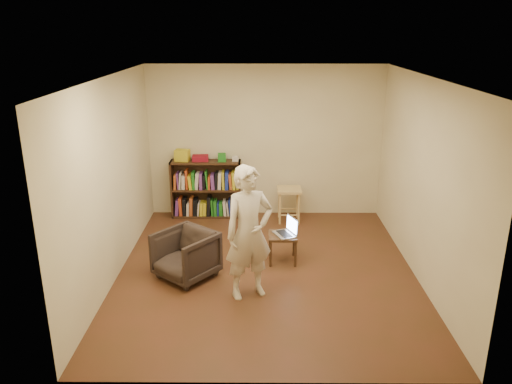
{
  "coord_description": "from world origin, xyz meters",
  "views": [
    {
      "loc": [
        -0.1,
        -6.13,
        3.19
      ],
      "look_at": [
        -0.14,
        0.35,
        1.02
      ],
      "focal_mm": 35.0,
      "sensor_mm": 36.0,
      "label": 1
    }
  ],
  "objects_px": {
    "bookshelf": "(206,192)",
    "armchair": "(186,255)",
    "side_table": "(283,239)",
    "person": "(249,233)",
    "laptop": "(287,230)",
    "stool": "(289,195)"
  },
  "relations": [
    {
      "from": "bookshelf",
      "to": "stool",
      "type": "relative_size",
      "value": 2.07
    },
    {
      "from": "side_table",
      "to": "armchair",
      "type": "bearing_deg",
      "value": -159.71
    },
    {
      "from": "side_table",
      "to": "laptop",
      "type": "distance_m",
      "value": 0.14
    },
    {
      "from": "laptop",
      "to": "person",
      "type": "distance_m",
      "value": 1.14
    },
    {
      "from": "armchair",
      "to": "bookshelf",
      "type": "bearing_deg",
      "value": 128.09
    },
    {
      "from": "stool",
      "to": "laptop",
      "type": "height_order",
      "value": "laptop"
    },
    {
      "from": "stool",
      "to": "laptop",
      "type": "bearing_deg",
      "value": -94.12
    },
    {
      "from": "side_table",
      "to": "person",
      "type": "height_order",
      "value": "person"
    },
    {
      "from": "bookshelf",
      "to": "armchair",
      "type": "xyz_separation_m",
      "value": [
        -0.05,
        -2.26,
        -0.12
      ]
    },
    {
      "from": "bookshelf",
      "to": "armchair",
      "type": "relative_size",
      "value": 1.7
    },
    {
      "from": "bookshelf",
      "to": "side_table",
      "type": "bearing_deg",
      "value": -54.81
    },
    {
      "from": "bookshelf",
      "to": "armchair",
      "type": "distance_m",
      "value": 2.26
    },
    {
      "from": "bookshelf",
      "to": "stool",
      "type": "bearing_deg",
      "value": -9.05
    },
    {
      "from": "bookshelf",
      "to": "side_table",
      "type": "relative_size",
      "value": 2.95
    },
    {
      "from": "bookshelf",
      "to": "person",
      "type": "relative_size",
      "value": 0.72
    },
    {
      "from": "stool",
      "to": "armchair",
      "type": "distance_m",
      "value": 2.51
    },
    {
      "from": "armchair",
      "to": "laptop",
      "type": "xyz_separation_m",
      "value": [
        1.36,
        0.49,
        0.15
      ]
    },
    {
      "from": "armchair",
      "to": "laptop",
      "type": "relative_size",
      "value": 1.74
    },
    {
      "from": "armchair",
      "to": "person",
      "type": "xyz_separation_m",
      "value": [
        0.85,
        -0.46,
        0.51
      ]
    },
    {
      "from": "stool",
      "to": "bookshelf",
      "type": "bearing_deg",
      "value": 170.95
    },
    {
      "from": "stool",
      "to": "side_table",
      "type": "xyz_separation_m",
      "value": [
        -0.18,
        -1.55,
        -0.13
      ]
    },
    {
      "from": "side_table",
      "to": "laptop",
      "type": "height_order",
      "value": "laptop"
    }
  ]
}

